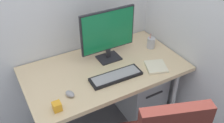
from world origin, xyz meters
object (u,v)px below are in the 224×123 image
Objects in this scene: keyboard at (116,76)px; notebook at (156,67)px; pen_holder at (151,43)px; mouse at (70,94)px; monitor at (108,33)px; filing_cabinet at (138,88)px; desk_clamp_accessory at (57,106)px.

notebook is at bearing -7.72° from keyboard.
pen_holder reaches higher than notebook.
monitor is at bearing 13.06° from mouse.
filing_cabinet is 3.65× the size of pen_holder.
filing_cabinet is at bearing -1.97° from mouse.
desk_clamp_accessory is at bearing -155.70° from notebook.
mouse reaches higher than filing_cabinet.
pen_holder reaches higher than mouse.
mouse is 0.78m from notebook.
pen_holder is 0.33m from notebook.
mouse is 1.24× the size of desk_clamp_accessory.
monitor is 0.50m from notebook.
monitor is 2.72× the size of notebook.
desk_clamp_accessory is at bearing -163.24° from mouse.
filing_cabinet is 0.66m from keyboard.
pen_holder is (0.44, -0.04, -0.21)m from monitor.
pen_holder is 0.84× the size of notebook.
pen_holder is 1.12m from desk_clamp_accessory.
keyboard is (-0.41, -0.22, 0.47)m from filing_cabinet.
filing_cabinet is at bearing 28.74° from keyboard.
monitor reaches higher than mouse.
monitor is 0.77m from desk_clamp_accessory.
desk_clamp_accessory is at bearing -147.69° from monitor.
notebook is at bearing -97.40° from filing_cabinet.
desk_clamp_accessory is at bearing -161.86° from pen_holder.
keyboard is at bearing -151.26° from filing_cabinet.
filing_cabinet is at bearing -172.27° from pen_holder.
mouse is 0.97m from pen_holder.
desk_clamp_accessory reaches higher than keyboard.
pen_holder is at bearing -5.56° from monitor.
filing_cabinet is 0.97m from mouse.
desk_clamp_accessory is (-1.06, -0.35, -0.02)m from pen_holder.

